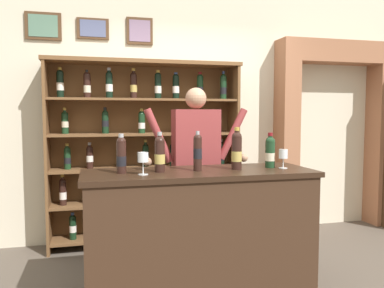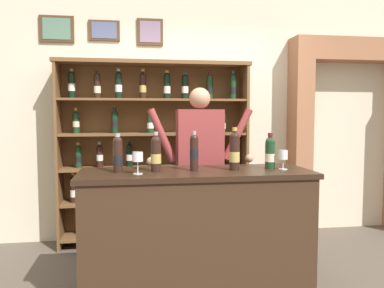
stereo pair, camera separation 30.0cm
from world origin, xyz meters
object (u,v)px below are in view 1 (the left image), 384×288
(wine_shelf, at_px, (145,147))
(tasting_counter, at_px, (199,234))
(wine_glass_center, at_px, (283,155))
(tasting_bottle_chianti, at_px, (160,154))
(tasting_bottle_vin_santo, at_px, (121,155))
(shopkeeper, at_px, (196,156))
(wine_glass_left, at_px, (143,159))
(tasting_bottle_bianco, at_px, (237,150))
(tasting_bottle_prosecco, at_px, (198,151))
(tasting_bottle_super_tuscan, at_px, (270,152))

(wine_shelf, relative_size, tasting_counter, 1.18)
(wine_glass_center, bearing_deg, tasting_bottle_chianti, 177.81)
(tasting_counter, bearing_deg, tasting_bottle_vin_santo, 179.16)
(wine_shelf, xyz_separation_m, shopkeeper, (0.38, -0.74, -0.03))
(tasting_counter, xyz_separation_m, tasting_bottle_chianti, (-0.31, -0.00, 0.64))
(tasting_bottle_vin_santo, relative_size, wine_glass_left, 1.80)
(tasting_counter, distance_m, shopkeeper, 0.86)
(shopkeeper, distance_m, tasting_bottle_bianco, 0.69)
(wine_shelf, bearing_deg, shopkeeper, -62.71)
(shopkeeper, distance_m, tasting_bottle_prosecco, 0.69)
(tasting_counter, distance_m, tasting_bottle_bianco, 0.72)
(tasting_bottle_chianti, xyz_separation_m, tasting_bottle_prosecco, (0.29, -0.01, 0.01))
(tasting_bottle_super_tuscan, bearing_deg, shopkeeper, 126.16)
(wine_shelf, bearing_deg, tasting_bottle_vin_santo, -104.24)
(tasting_bottle_bianco, bearing_deg, wine_glass_center, -4.88)
(wine_glass_center, bearing_deg, wine_glass_left, -176.95)
(tasting_bottle_bianco, relative_size, wine_glass_center, 2.16)
(tasting_counter, relative_size, tasting_bottle_super_tuscan, 6.24)
(tasting_bottle_bianco, height_order, wine_glass_center, tasting_bottle_bianco)
(wine_glass_left, bearing_deg, tasting_bottle_bianco, 7.11)
(shopkeeper, height_order, tasting_bottle_super_tuscan, shopkeeper)
(tasting_bottle_vin_santo, relative_size, tasting_bottle_super_tuscan, 1.02)
(tasting_bottle_chianti, bearing_deg, tasting_bottle_bianco, -0.48)
(shopkeeper, distance_m, tasting_bottle_chianti, 0.80)
(shopkeeper, bearing_deg, tasting_bottle_bianco, -76.66)
(tasting_bottle_vin_santo, height_order, tasting_bottle_super_tuscan, tasting_bottle_vin_santo)
(wine_glass_center, bearing_deg, tasting_bottle_prosecco, 177.49)
(tasting_bottle_bianco, height_order, tasting_bottle_super_tuscan, tasting_bottle_bianco)
(shopkeeper, bearing_deg, tasting_counter, -102.41)
(tasting_bottle_prosecco, height_order, tasting_bottle_super_tuscan, tasting_bottle_prosecco)
(tasting_bottle_prosecco, bearing_deg, wine_shelf, 98.98)
(wine_shelf, bearing_deg, wine_glass_left, -97.87)
(shopkeeper, relative_size, wine_glass_left, 10.37)
(tasting_bottle_prosecco, xyz_separation_m, wine_glass_left, (-0.43, -0.09, -0.03))
(tasting_counter, distance_m, tasting_bottle_vin_santo, 0.87)
(shopkeeper, relative_size, tasting_bottle_super_tuscan, 5.90)
(wine_glass_left, bearing_deg, wine_shelf, 82.13)
(wine_shelf, relative_size, wine_glass_center, 13.65)
(tasting_bottle_vin_santo, bearing_deg, wine_glass_center, -2.20)
(tasting_bottle_chianti, xyz_separation_m, tasting_bottle_bianco, (0.61, -0.01, 0.01))
(wine_shelf, bearing_deg, wine_glass_center, -57.24)
(wine_glass_left, xyz_separation_m, wine_glass_center, (1.13, 0.06, -0.01))
(wine_shelf, height_order, shopkeeper, wine_shelf)
(wine_shelf, xyz_separation_m, tasting_bottle_prosecco, (0.22, -1.41, 0.08))
(wine_glass_left, height_order, wine_glass_center, wine_glass_left)
(wine_shelf, xyz_separation_m, wine_glass_left, (-0.21, -1.50, 0.04))
(shopkeeper, relative_size, tasting_bottle_bianco, 5.06)
(shopkeeper, bearing_deg, wine_glass_left, -128.01)
(tasting_bottle_chianti, relative_size, wine_glass_center, 1.97)
(tasting_bottle_bianco, xyz_separation_m, wine_glass_left, (-0.75, -0.09, -0.04))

